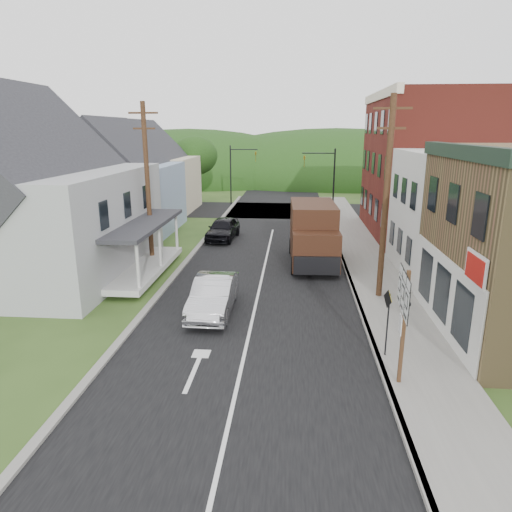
% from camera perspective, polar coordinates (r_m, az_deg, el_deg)
% --- Properties ---
extents(ground, '(120.00, 120.00, 0.00)m').
position_cam_1_polar(ground, '(18.44, -0.61, -8.63)').
color(ground, '#2D4719').
rests_on(ground, ground).
extents(road, '(9.00, 90.00, 0.02)m').
position_cam_1_polar(road, '(27.84, 1.33, -0.20)').
color(road, black).
rests_on(road, ground).
extents(cross_road, '(60.00, 9.00, 0.02)m').
position_cam_1_polar(cross_road, '(44.42, 2.68, 5.73)').
color(cross_road, black).
rests_on(cross_road, ground).
extents(sidewalk_right, '(2.80, 55.00, 0.15)m').
position_cam_1_polar(sidewalk_right, '(26.20, 14.04, -1.51)').
color(sidewalk_right, slate).
rests_on(sidewalk_right, ground).
extents(curb_right, '(0.20, 55.00, 0.15)m').
position_cam_1_polar(curb_right, '(26.02, 11.11, -1.46)').
color(curb_right, slate).
rests_on(curb_right, ground).
extents(curb_left, '(0.30, 55.00, 0.12)m').
position_cam_1_polar(curb_left, '(26.60, -8.99, -1.01)').
color(curb_left, slate).
rests_on(curb_left, ground).
extents(storefront_white, '(8.00, 7.00, 6.50)m').
position_cam_1_polar(storefront_white, '(26.46, 26.32, 4.58)').
color(storefront_white, silver).
rests_on(storefront_white, ground).
extents(storefront_red, '(8.00, 12.00, 10.00)m').
position_cam_1_polar(storefront_red, '(35.20, 21.14, 10.36)').
color(storefront_red, maroon).
rests_on(storefront_red, ground).
extents(house_gray, '(10.20, 12.24, 8.35)m').
position_cam_1_polar(house_gray, '(26.71, -26.06, 6.84)').
color(house_gray, '#A2A4A7').
rests_on(house_gray, ground).
extents(house_blue, '(7.14, 8.16, 7.28)m').
position_cam_1_polar(house_blue, '(36.23, -15.77, 8.85)').
color(house_blue, '#8FA2C4').
rests_on(house_blue, ground).
extents(house_cream, '(7.14, 8.16, 7.28)m').
position_cam_1_polar(house_cream, '(44.87, -12.39, 10.24)').
color(house_cream, beige).
rests_on(house_cream, ground).
extents(utility_pole_right, '(1.60, 0.26, 9.00)m').
position_cam_1_polar(utility_pole_right, '(20.84, 15.94, 6.97)').
color(utility_pole_right, '#472D19').
rests_on(utility_pole_right, ground).
extents(utility_pole_left, '(1.60, 0.26, 9.00)m').
position_cam_1_polar(utility_pole_left, '(26.20, -13.40, 8.78)').
color(utility_pole_left, '#472D19').
rests_on(utility_pole_left, ground).
extents(traffic_signal_right, '(2.87, 0.20, 6.00)m').
position_cam_1_polar(traffic_signal_right, '(40.51, 8.74, 9.98)').
color(traffic_signal_right, black).
rests_on(traffic_signal_right, ground).
extents(traffic_signal_left, '(2.87, 0.20, 6.00)m').
position_cam_1_polar(traffic_signal_left, '(47.76, -2.35, 10.96)').
color(traffic_signal_left, black).
rests_on(traffic_signal_left, ground).
extents(tree_left_b, '(4.80, 4.80, 6.94)m').
position_cam_1_polar(tree_left_b, '(34.34, -28.41, 9.25)').
color(tree_left_b, '#382616').
rests_on(tree_left_b, ground).
extents(tree_left_c, '(5.80, 5.80, 8.41)m').
position_cam_1_polar(tree_left_c, '(42.16, -25.03, 11.93)').
color(tree_left_c, '#382616').
rests_on(tree_left_c, ground).
extents(tree_left_d, '(4.80, 4.80, 6.94)m').
position_cam_1_polar(tree_left_d, '(49.96, -7.63, 12.34)').
color(tree_left_d, '#382616').
rests_on(tree_left_d, ground).
extents(forested_ridge, '(90.00, 30.00, 16.00)m').
position_cam_1_polar(forested_ridge, '(72.16, 3.55, 9.49)').
color(forested_ridge, '#1B3610').
rests_on(forested_ridge, ground).
extents(silver_sedan, '(1.63, 4.64, 1.53)m').
position_cam_1_polar(silver_sedan, '(19.46, -5.33, -4.94)').
color(silver_sedan, silver).
rests_on(silver_sedan, ground).
extents(dark_sedan, '(2.18, 4.63, 1.53)m').
position_cam_1_polar(dark_sedan, '(32.40, -4.16, 3.41)').
color(dark_sedan, black).
rests_on(dark_sedan, ground).
extents(delivery_van, '(2.75, 6.27, 3.46)m').
position_cam_1_polar(delivery_van, '(26.38, 7.15, 2.72)').
color(delivery_van, black).
rests_on(delivery_van, ground).
extents(route_sign_cluster, '(0.26, 2.02, 3.54)m').
position_cam_1_polar(route_sign_cluster, '(14.03, 17.94, -6.58)').
color(route_sign_cluster, '#472D19').
rests_on(route_sign_cluster, sidewalk_right).
extents(warning_sign, '(0.16, 0.64, 2.35)m').
position_cam_1_polar(warning_sign, '(15.84, 16.13, -6.95)').
color(warning_sign, black).
rests_on(warning_sign, sidewalk_right).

